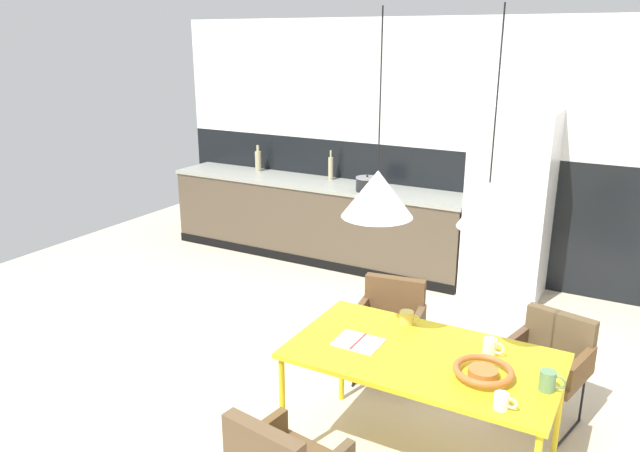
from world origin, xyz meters
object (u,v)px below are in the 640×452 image
at_px(dining_table, 423,361).
at_px(mug_tall_blue, 548,381).
at_px(mug_white_ceramic, 502,401).
at_px(mug_glass_clear, 407,318).
at_px(pendant_lamp_over_table_far, 488,205).
at_px(refrigerator_column, 509,205).
at_px(pendant_lamp_over_table_near, 378,193).
at_px(cooking_pot, 367,184).
at_px(bottle_spice_small, 258,160).
at_px(open_book, 358,342).
at_px(armchair_near_window, 550,354).
at_px(mug_short_terracotta, 490,347).
at_px(armchair_facing_counter, 390,317).
at_px(fruit_bowl, 483,371).
at_px(bottle_wine_green, 331,168).

height_order(dining_table, mug_tall_blue, mug_tall_blue).
relative_size(mug_white_ceramic, mug_tall_blue, 0.87).
distance_m(mug_white_ceramic, mug_glass_clear, 0.99).
xyz_separation_m(mug_white_ceramic, pendant_lamp_over_table_far, (-0.22, 0.30, 0.89)).
height_order(refrigerator_column, mug_white_ceramic, refrigerator_column).
xyz_separation_m(refrigerator_column, dining_table, (0.18, -2.88, -0.22)).
distance_m(pendant_lamp_over_table_near, pendant_lamp_over_table_far, 0.61).
relative_size(cooking_pot, pendant_lamp_over_table_far, 0.23).
bearing_deg(mug_tall_blue, bottle_spice_small, 141.83).
xyz_separation_m(open_book, cooking_pot, (-1.26, 2.82, 0.24)).
xyz_separation_m(pendant_lamp_over_table_near, pendant_lamp_over_table_far, (0.61, -0.01, 0.02)).
bearing_deg(refrigerator_column, bottle_spice_small, 177.02).
height_order(mug_tall_blue, pendant_lamp_over_table_far, pendant_lamp_over_table_far).
height_order(dining_table, pendant_lamp_over_table_near, pendant_lamp_over_table_near).
relative_size(refrigerator_column, pendant_lamp_over_table_near, 1.66).
bearing_deg(armchair_near_window, cooking_pot, -27.08).
distance_m(mug_white_ceramic, mug_short_terracotta, 0.53).
xyz_separation_m(armchair_near_window, armchair_facing_counter, (-1.15, 0.02, -0.00)).
bearing_deg(pendant_lamp_over_table_near, fruit_bowl, -5.86).
bearing_deg(mug_short_terracotta, armchair_facing_counter, 141.92).
bearing_deg(bottle_wine_green, mug_glass_clear, -53.57).
relative_size(refrigerator_column, pendant_lamp_over_table_far, 1.71).
height_order(open_book, mug_white_ceramic, mug_white_ceramic).
xyz_separation_m(armchair_facing_counter, pendant_lamp_over_table_near, (0.26, -0.89, 1.18)).
xyz_separation_m(mug_tall_blue, pendant_lamp_over_table_far, (-0.38, 0.02, 0.88)).
bearing_deg(pendant_lamp_over_table_far, cooking_pot, 125.00).
height_order(dining_table, cooking_pot, cooking_pot).
relative_size(mug_tall_blue, pendant_lamp_over_table_far, 0.12).
bearing_deg(bottle_wine_green, cooking_pot, -26.48).
bearing_deg(pendant_lamp_over_table_near, mug_tall_blue, -1.68).
relative_size(cooking_pot, bottle_spice_small, 0.77).
bearing_deg(mug_short_terracotta, mug_tall_blue, -31.72).
bearing_deg(pendant_lamp_over_table_far, fruit_bowl, -45.17).
bearing_deg(mug_tall_blue, pendant_lamp_over_table_near, 178.32).
bearing_deg(dining_table, bottle_wine_green, 126.33).
bearing_deg(open_book, bottle_spice_small, 132.65).
xyz_separation_m(armchair_facing_counter, mug_white_ceramic, (1.09, -1.20, 0.31)).
bearing_deg(bottle_spice_small, open_book, -47.35).
relative_size(dining_table, fruit_bowl, 4.70).
relative_size(fruit_bowl, bottle_spice_small, 1.02).
relative_size(refrigerator_column, bottle_spice_small, 5.79).
height_order(mug_glass_clear, mug_tall_blue, mug_tall_blue).
xyz_separation_m(mug_white_ceramic, mug_tall_blue, (0.17, 0.28, 0.01)).
relative_size(armchair_facing_counter, cooking_pot, 3.07).
distance_m(fruit_bowl, mug_glass_clear, 0.72).
bearing_deg(open_book, armchair_facing_counter, 101.00).
distance_m(bottle_wine_green, pendant_lamp_over_table_far, 4.04).
bearing_deg(mug_white_ceramic, armchair_near_window, 87.08).
xyz_separation_m(armchair_near_window, pendant_lamp_over_table_far, (-0.28, -0.88, 1.19)).
bearing_deg(mug_short_terracotta, dining_table, -153.96).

